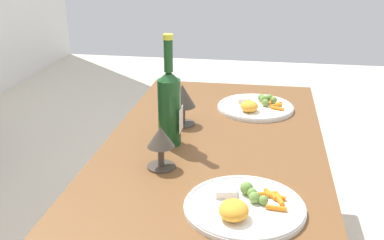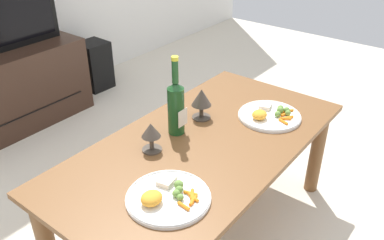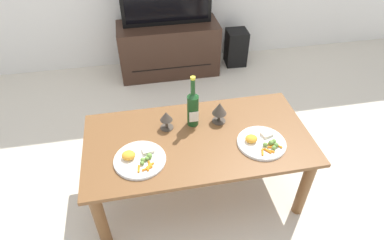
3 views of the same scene
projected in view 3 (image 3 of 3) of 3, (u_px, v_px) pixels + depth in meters
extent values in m
plane|color=beige|center=(197.00, 190.00, 2.33)|extent=(6.40, 6.40, 0.00)
cube|color=brown|center=(198.00, 139.00, 2.01)|extent=(1.39, 0.71, 0.02)
cylinder|color=brown|center=(101.00, 220.00, 1.87)|extent=(0.07, 0.07, 0.49)
cylinder|color=brown|center=(305.00, 187.00, 2.05)|extent=(0.07, 0.07, 0.49)
cylinder|color=brown|center=(102.00, 150.00, 2.30)|extent=(0.07, 0.07, 0.49)
cylinder|color=brown|center=(271.00, 127.00, 2.48)|extent=(0.07, 0.07, 0.49)
cube|color=#382319|center=(169.00, 49.00, 3.39)|extent=(1.01, 0.41, 0.53)
cube|color=black|center=(172.00, 68.00, 3.30)|extent=(0.81, 0.01, 0.01)
cube|color=black|center=(236.00, 47.00, 3.56)|extent=(0.23, 0.23, 0.39)
cylinder|color=#19471E|center=(193.00, 111.00, 2.03)|extent=(0.07, 0.07, 0.21)
cone|color=#19471E|center=(193.00, 95.00, 1.95)|extent=(0.07, 0.07, 0.03)
cylinder|color=#19471E|center=(193.00, 86.00, 1.91)|extent=(0.03, 0.03, 0.10)
cylinder|color=yellow|center=(193.00, 78.00, 1.88)|extent=(0.03, 0.03, 0.02)
cube|color=silver|center=(194.00, 117.00, 2.02)|extent=(0.06, 0.00, 0.08)
cylinder|color=#473D33|center=(167.00, 127.00, 2.07)|extent=(0.08, 0.08, 0.01)
cylinder|color=#473D33|center=(167.00, 123.00, 2.05)|extent=(0.02, 0.02, 0.06)
cone|color=#473D33|center=(166.00, 116.00, 2.01)|extent=(0.08, 0.08, 0.06)
cylinder|color=#473D33|center=(219.00, 121.00, 2.12)|extent=(0.09, 0.09, 0.01)
cylinder|color=#473D33|center=(219.00, 117.00, 2.09)|extent=(0.02, 0.02, 0.06)
cone|color=#473D33|center=(220.00, 108.00, 2.05)|extent=(0.09, 0.09, 0.08)
cylinder|color=white|center=(140.00, 160.00, 1.85)|extent=(0.30, 0.30, 0.01)
torus|color=white|center=(140.00, 159.00, 1.85)|extent=(0.29, 0.29, 0.01)
ellipsoid|color=orange|center=(129.00, 155.00, 1.84)|extent=(0.08, 0.07, 0.04)
cube|color=beige|center=(148.00, 150.00, 1.89)|extent=(0.07, 0.06, 0.02)
cylinder|color=orange|center=(139.00, 169.00, 1.78)|extent=(0.02, 0.05, 0.01)
cylinder|color=orange|center=(146.00, 169.00, 1.78)|extent=(0.05, 0.02, 0.01)
cylinder|color=orange|center=(147.00, 168.00, 1.79)|extent=(0.05, 0.04, 0.01)
cylinder|color=orange|center=(149.00, 167.00, 1.79)|extent=(0.02, 0.05, 0.01)
cylinder|color=orange|center=(150.00, 165.00, 1.80)|extent=(0.05, 0.04, 0.01)
cylinder|color=orange|center=(150.00, 164.00, 1.81)|extent=(0.03, 0.05, 0.01)
sphere|color=olive|center=(149.00, 156.00, 1.84)|extent=(0.03, 0.03, 0.03)
sphere|color=olive|center=(147.00, 159.00, 1.83)|extent=(0.03, 0.03, 0.03)
sphere|color=olive|center=(143.00, 160.00, 1.82)|extent=(0.03, 0.03, 0.03)
sphere|color=olive|center=(142.00, 163.00, 1.81)|extent=(0.02, 0.02, 0.02)
cylinder|color=white|center=(261.00, 143.00, 1.96)|extent=(0.29, 0.29, 0.01)
torus|color=white|center=(262.00, 142.00, 1.95)|extent=(0.29, 0.29, 0.01)
ellipsoid|color=orange|center=(251.00, 139.00, 1.95)|extent=(0.07, 0.07, 0.04)
cube|color=beige|center=(267.00, 134.00, 1.99)|extent=(0.08, 0.07, 0.02)
cylinder|color=orange|center=(263.00, 152.00, 1.88)|extent=(0.03, 0.05, 0.01)
cylinder|color=orange|center=(268.00, 151.00, 1.89)|extent=(0.04, 0.05, 0.01)
cylinder|color=orange|center=(270.00, 151.00, 1.89)|extent=(0.05, 0.04, 0.01)
cylinder|color=orange|center=(272.00, 147.00, 1.91)|extent=(0.05, 0.02, 0.01)
cylinder|color=orange|center=(278.00, 146.00, 1.92)|extent=(0.04, 0.05, 0.01)
cylinder|color=orange|center=(274.00, 145.00, 1.93)|extent=(0.05, 0.02, 0.01)
cylinder|color=orange|center=(272.00, 143.00, 1.94)|extent=(0.05, 0.01, 0.01)
sphere|color=olive|center=(274.00, 141.00, 1.94)|extent=(0.03, 0.03, 0.03)
sphere|color=olive|center=(271.00, 143.00, 1.92)|extent=(0.03, 0.03, 0.03)
sphere|color=olive|center=(276.00, 145.00, 1.91)|extent=(0.03, 0.03, 0.03)
sphere|color=olive|center=(274.00, 148.00, 1.90)|extent=(0.03, 0.03, 0.03)
sphere|color=olive|center=(265.00, 145.00, 1.92)|extent=(0.03, 0.03, 0.03)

